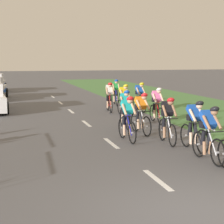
{
  "coord_description": "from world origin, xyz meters",
  "views": [
    {
      "loc": [
        -3.26,
        -5.96,
        2.75
      ],
      "look_at": [
        -0.12,
        5.53,
        1.1
      ],
      "focal_mm": 62.74,
      "sensor_mm": 36.0,
      "label": 1
    }
  ],
  "objects": [
    {
      "name": "ground_plane",
      "position": [
        0.0,
        0.0,
        0.0
      ],
      "size": [
        160.0,
        160.0,
        0.0
      ],
      "primitive_type": "plane",
      "color": "#56565B"
    },
    {
      "name": "lane_markings_centre",
      "position": [
        0.0,
        10.05,
        0.0
      ],
      "size": [
        0.14,
        25.6,
        0.01
      ],
      "color": "white",
      "rests_on": "ground"
    },
    {
      "name": "cyclist_twelfth",
      "position": [
        2.98,
        16.01,
        0.79
      ],
      "size": [
        0.45,
        1.72,
        1.56
      ],
      "color": "black",
      "rests_on": "ground"
    },
    {
      "name": "cyclist_seventh",
      "position": [
        1.25,
        8.57,
        0.79
      ],
      "size": [
        0.44,
        1.72,
        1.56
      ],
      "color": "black",
      "rests_on": "ground"
    },
    {
      "name": "cyclist_tenth",
      "position": [
        1.88,
        13.32,
        0.79
      ],
      "size": [
        0.44,
        1.72,
        1.56
      ],
      "color": "black",
      "rests_on": "ground"
    },
    {
      "name": "cyclist_eleventh",
      "position": [
        3.38,
        12.93,
        0.79
      ],
      "size": [
        0.43,
        1.72,
        1.56
      ],
      "color": "black",
      "rests_on": "ground"
    },
    {
      "name": "cyclist_sixth",
      "position": [
        1.45,
        7.26,
        0.79
      ],
      "size": [
        0.45,
        1.72,
        1.56
      ],
      "color": "black",
      "rests_on": "ground"
    },
    {
      "name": "cyclist_fifth",
      "position": [
        0.6,
        6.25,
        0.79
      ],
      "size": [
        0.42,
        1.72,
        1.56
      ],
      "color": "black",
      "rests_on": "ground"
    },
    {
      "name": "cyclist_second",
      "position": [
        1.89,
        3.17,
        0.79
      ],
      "size": [
        0.42,
        1.72,
        1.56
      ],
      "color": "black",
      "rests_on": "ground"
    },
    {
      "name": "cyclist_fourth",
      "position": [
        1.73,
        5.51,
        0.79
      ],
      "size": [
        0.44,
        1.72,
        1.56
      ],
      "color": "black",
      "rests_on": "ground"
    },
    {
      "name": "cyclist_third",
      "position": [
        2.12,
        4.42,
        0.79
      ],
      "size": [
        0.42,
        1.72,
        1.56
      ],
      "color": "black",
      "rests_on": "ground"
    },
    {
      "name": "grass_verge",
      "position": [
        6.98,
        14.0,
        0.0
      ],
      "size": [
        7.0,
        60.0,
        0.01
      ],
      "primitive_type": "cube",
      "color": "#4C7F42",
      "rests_on": "ground"
    },
    {
      "name": "cyclist_eighth",
      "position": [
        2.92,
        9.43,
        0.79
      ],
      "size": [
        0.42,
        1.72,
        1.56
      ],
      "color": "black",
      "rests_on": "ground"
    },
    {
      "name": "cyclist_ninth",
      "position": [
        2.19,
        11.84,
        0.79
      ],
      "size": [
        0.43,
        1.72,
        1.56
      ],
      "color": "black",
      "rests_on": "ground"
    }
  ]
}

